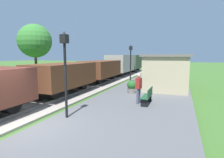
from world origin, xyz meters
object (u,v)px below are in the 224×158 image
object	(u,v)px
lamp_post_near	(65,59)
lamp_post_far	(131,57)
tree_trackside_far	(35,41)
bench_near_hut	(148,96)
bench_down_platform	(165,76)
potted_planter	(131,87)
freight_train	(105,68)
station_hut	(167,71)
person_waiting	(139,87)

from	to	relation	value
lamp_post_near	lamp_post_far	bearing A→B (deg)	90.00
tree_trackside_far	bench_near_hut	bearing A→B (deg)	-24.06
bench_down_platform	lamp_post_far	world-z (taller)	lamp_post_far
potted_planter	lamp_post_near	world-z (taller)	lamp_post_near
freight_train	station_hut	xyz separation A→B (m)	(6.80, -2.67, 0.13)
bench_near_hut	potted_planter	world-z (taller)	potted_planter
lamp_post_far	bench_down_platform	bearing A→B (deg)	51.23
bench_down_platform	tree_trackside_far	size ratio (longest dim) A/B	0.24
bench_near_hut	person_waiting	size ratio (longest dim) A/B	0.88
station_hut	bench_near_hut	bearing A→B (deg)	-95.75
bench_down_platform	person_waiting	world-z (taller)	person_waiting
bench_near_hut	bench_down_platform	world-z (taller)	same
lamp_post_near	tree_trackside_far	distance (m)	14.09
freight_train	bench_near_hut	xyz separation A→B (m)	(6.21, -8.50, -0.80)
lamp_post_near	lamp_post_far	size ratio (longest dim) A/B	1.00
potted_planter	bench_down_platform	bearing A→B (deg)	78.76
freight_train	potted_planter	world-z (taller)	freight_train
lamp_post_near	tree_trackside_far	bearing A→B (deg)	137.84
lamp_post_near	tree_trackside_far	world-z (taller)	tree_trackside_far
freight_train	station_hut	size ratio (longest dim) A/B	5.62
bench_down_platform	potted_planter	distance (m)	8.34
station_hut	lamp_post_far	world-z (taller)	lamp_post_far
potted_planter	lamp_post_far	bearing A→B (deg)	106.07
tree_trackside_far	bench_down_platform	bearing A→B (deg)	20.16
freight_train	person_waiting	bearing A→B (deg)	-56.30
person_waiting	freight_train	bearing A→B (deg)	-44.38
lamp_post_near	freight_train	bearing A→B (deg)	105.35
tree_trackside_far	lamp_post_far	bearing A→B (deg)	6.78
person_waiting	potted_planter	xyz separation A→B (m)	(-1.11, 2.68, -0.46)
person_waiting	bench_near_hut	bearing A→B (deg)	-163.19
bench_near_hut	lamp_post_far	size ratio (longest dim) A/B	0.41
freight_train	bench_near_hut	bearing A→B (deg)	-53.84
potted_planter	person_waiting	bearing A→B (deg)	-67.51
freight_train	potted_planter	xyz separation A→B (m)	(4.59, -5.86, -0.80)
bench_down_platform	tree_trackside_far	world-z (taller)	tree_trackside_far
bench_down_platform	bench_near_hut	bearing A→B (deg)	-90.00
potted_planter	lamp_post_far	size ratio (longest dim) A/B	0.25
bench_down_platform	lamp_post_far	distance (m)	5.12
station_hut	lamp_post_far	distance (m)	3.94
station_hut	bench_down_platform	xyz separation A→B (m)	(-0.59, 4.99, -0.93)
potted_planter	tree_trackside_far	world-z (taller)	tree_trackside_far
lamp_post_near	lamp_post_far	distance (m)	10.62
lamp_post_near	bench_down_platform	bearing A→B (deg)	78.39
person_waiting	tree_trackside_far	world-z (taller)	tree_trackside_far
person_waiting	potted_planter	world-z (taller)	person_waiting
potted_planter	tree_trackside_far	distance (m)	12.70
bench_near_hut	lamp_post_far	distance (m)	8.02
person_waiting	lamp_post_near	world-z (taller)	lamp_post_near
station_hut	person_waiting	distance (m)	6.00
freight_train	bench_down_platform	xyz separation A→B (m)	(6.21, 2.32, -0.80)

